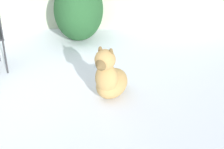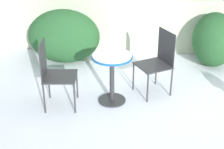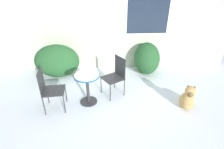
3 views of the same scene
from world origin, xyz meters
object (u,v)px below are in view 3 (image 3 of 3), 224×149
object	(u,v)px
patio_chair_far_side	(49,88)
dog	(187,99)
patio_table	(87,83)
patio_chair_near_table	(116,75)

from	to	relation	value
patio_chair_far_side	dog	distance (m)	3.16
patio_table	patio_chair_near_table	xyz separation A→B (m)	(0.69, 0.36, -0.00)
dog	patio_chair_far_side	bearing A→B (deg)	-160.42
patio_chair_near_table	patio_chair_far_side	bearing A→B (deg)	-101.22
patio_table	patio_chair_far_side	xyz separation A→B (m)	(-0.83, -0.19, -0.00)
patio_table	patio_chair_near_table	bearing A→B (deg)	27.50
patio_chair_far_side	dog	size ratio (longest dim) A/B	1.41
patio_table	dog	bearing A→B (deg)	-9.03
patio_chair_near_table	patio_chair_far_side	size ratio (longest dim) A/B	1.00
patio_chair_near_table	dog	size ratio (longest dim) A/B	1.41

